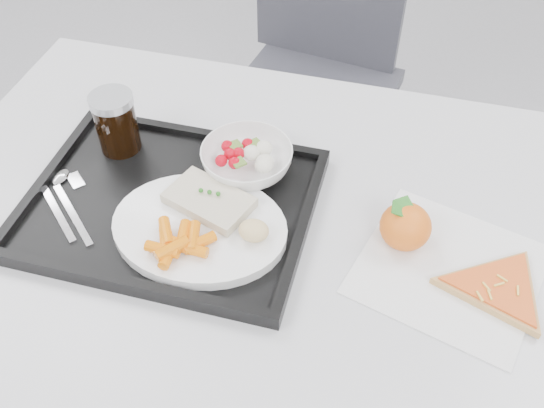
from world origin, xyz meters
name	(u,v)px	position (x,y,z in m)	size (l,w,h in m)	color
table	(278,248)	(0.00, 0.30, 0.68)	(1.20, 0.80, 0.75)	silver
chair	(318,55)	(-0.09, 1.10, 0.54)	(0.48, 0.48, 0.93)	#33333B
tray	(171,205)	(-0.17, 0.28, 0.76)	(0.45, 0.35, 0.03)	black
dinner_plate	(200,228)	(-0.11, 0.24, 0.77)	(0.27, 0.27, 0.02)	white
fish_fillet	(209,200)	(-0.11, 0.28, 0.79)	(0.15, 0.12, 0.03)	beige
bread_roll	(254,231)	(-0.02, 0.23, 0.80)	(0.06, 0.05, 0.03)	#ECCF85
salad_bowl	(247,160)	(-0.08, 0.38, 0.79)	(0.15, 0.15, 0.05)	white
cola_glass	(116,122)	(-0.31, 0.39, 0.82)	(0.07, 0.07, 0.11)	black
cutlery	(64,197)	(-0.34, 0.25, 0.77)	(0.15, 0.15, 0.01)	silver
napkin	(448,270)	(0.27, 0.27, 0.75)	(0.30, 0.30, 0.00)	silver
tangerine	(405,226)	(0.19, 0.31, 0.79)	(0.09, 0.09, 0.07)	orange
pizza_slice	(498,288)	(0.34, 0.25, 0.76)	(0.21, 0.21, 0.02)	tan
carrot_pile	(178,242)	(-0.12, 0.19, 0.79)	(0.10, 0.09, 0.03)	orange
salad_contents	(250,156)	(-0.07, 0.39, 0.80)	(0.10, 0.08, 0.02)	#B70413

